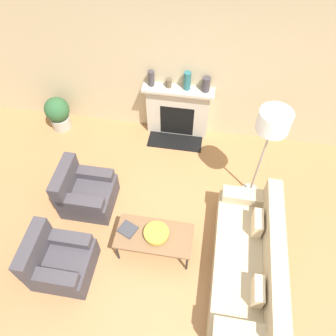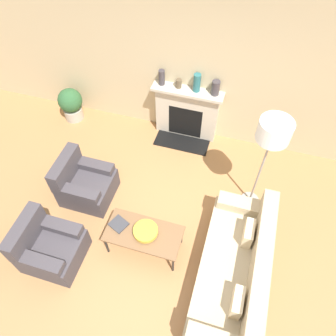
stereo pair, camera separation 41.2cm
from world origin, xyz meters
The scene contains 15 objects.
ground_plane centered at (0.00, 0.00, 0.00)m, with size 18.00×18.00×0.00m, color #A87547.
wall_back centered at (0.00, 2.71, 1.45)m, with size 18.00×0.06×2.90m.
fireplace centered at (-0.23, 2.57, 0.50)m, with size 1.23×0.59×1.03m.
couch centered at (1.10, 0.03, 0.31)m, with size 0.82×2.06×0.85m.
armchair_near centered at (-1.42, -0.37, 0.29)m, with size 0.78×0.72×0.78m.
armchair_far centered at (-1.42, 0.75, 0.29)m, with size 0.78×0.72×0.78m.
coffee_table centered at (-0.20, 0.14, 0.40)m, with size 1.06×0.53×0.43m.
bowl centered at (-0.17, 0.15, 0.48)m, with size 0.34×0.34×0.09m.
book centered at (-0.58, 0.17, 0.44)m, with size 0.29×0.28×0.02m.
floor_lamp centered at (1.16, 1.39, 1.51)m, with size 0.43×0.43×1.75m.
mantel_vase_left centered at (-0.69, 2.58, 1.16)m, with size 0.11×0.11×0.27m.
mantel_vase_center_left centered at (-0.40, 2.58, 1.11)m, with size 0.10×0.10×0.15m.
mantel_vase_center_right centered at (-0.09, 2.58, 1.19)m, with size 0.12×0.12×0.32m.
mantel_vase_right centered at (0.22, 2.58, 1.15)m, with size 0.13×0.13×0.25m.
potted_plant centered at (-2.45, 2.35, 0.36)m, with size 0.46×0.46×0.66m.
Camera 2 is at (0.71, -1.74, 4.51)m, focal length 35.00 mm.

